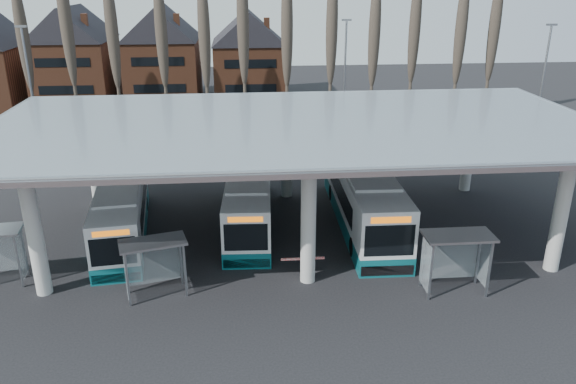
{
  "coord_description": "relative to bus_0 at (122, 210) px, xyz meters",
  "views": [
    {
      "loc": [
        -3.05,
        -20.5,
        13.41
      ],
      "look_at": [
        -0.51,
        7.0,
        2.75
      ],
      "focal_mm": 35.0,
      "sensor_mm": 36.0,
      "label": 1
    }
  ],
  "objects": [
    {
      "name": "ground",
      "position": [
        9.51,
        -8.5,
        -1.44
      ],
      "size": [
        140.0,
        140.0,
        0.0
      ],
      "primitive_type": "plane",
      "color": "black",
      "rests_on": "ground"
    },
    {
      "name": "station_canopy",
      "position": [
        9.51,
        -0.5,
        4.24
      ],
      "size": [
        32.0,
        16.0,
        6.34
      ],
      "color": "beige",
      "rests_on": "ground"
    },
    {
      "name": "poplar_row",
      "position": [
        9.51,
        24.5,
        7.34
      ],
      "size": [
        45.1,
        1.1,
        14.5
      ],
      "color": "#473D33",
      "rests_on": "ground"
    },
    {
      "name": "townhouse_row",
      "position": [
        -6.24,
        35.5,
        4.5
      ],
      "size": [
        36.8,
        10.3,
        12.25
      ],
      "color": "brown",
      "rests_on": "ground"
    },
    {
      "name": "lamp_post_a",
      "position": [
        -8.49,
        13.5,
        3.9
      ],
      "size": [
        0.8,
        0.16,
        10.17
      ],
      "color": "slate",
      "rests_on": "ground"
    },
    {
      "name": "lamp_post_b",
      "position": [
        15.51,
        17.5,
        3.9
      ],
      "size": [
        0.8,
        0.16,
        10.17
      ],
      "color": "slate",
      "rests_on": "ground"
    },
    {
      "name": "lamp_post_c",
      "position": [
        29.51,
        11.5,
        3.9
      ],
      "size": [
        0.8,
        0.16,
        10.17
      ],
      "color": "slate",
      "rests_on": "ground"
    },
    {
      "name": "bus_0",
      "position": [
        0.0,
        0.0,
        0.0
      ],
      "size": [
        3.55,
        11.18,
        3.05
      ],
      "rotation": [
        0.0,
        0.0,
        0.11
      ],
      "color": "silver",
      "rests_on": "ground"
    },
    {
      "name": "bus_1",
      "position": [
        6.98,
        1.0,
        0.04
      ],
      "size": [
        3.01,
        11.38,
        3.13
      ],
      "rotation": [
        0.0,
        0.0,
        -0.05
      ],
      "color": "silver",
      "rests_on": "ground"
    },
    {
      "name": "bus_2",
      "position": [
        13.46,
        0.29,
        0.21
      ],
      "size": [
        3.0,
        12.69,
        3.51
      ],
      "rotation": [
        0.0,
        0.0,
        -0.02
      ],
      "color": "silver",
      "rests_on": "ground"
    },
    {
      "name": "shelter_1",
      "position": [
        2.57,
        -6.49,
        0.49
      ],
      "size": [
        3.12,
        2.09,
        2.65
      ],
      "rotation": [
        0.0,
        0.0,
        0.25
      ],
      "color": "gray",
      "rests_on": "ground"
    },
    {
      "name": "shelter_2",
      "position": [
        15.95,
        -7.42,
        0.63
      ],
      "size": [
        3.08,
        1.55,
        2.85
      ],
      "rotation": [
        0.0,
        0.0,
        -0.01
      ],
      "color": "gray",
      "rests_on": "ground"
    },
    {
      "name": "barrier",
      "position": [
        9.33,
        -5.4,
        -0.63
      ],
      "size": [
        2.08,
        0.57,
        1.04
      ],
      "rotation": [
        0.0,
        0.0,
        -0.01
      ],
      "color": "black",
      "rests_on": "ground"
    }
  ]
}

